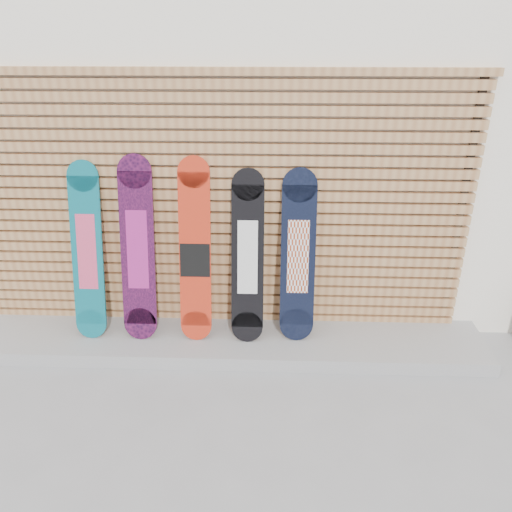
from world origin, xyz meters
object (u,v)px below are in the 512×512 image
object	(u,v)px
snowboard_0	(87,252)
snowboard_2	(195,252)
snowboard_4	(298,257)
snowboard_1	(138,250)
snowboard_3	(248,257)

from	to	relation	value
snowboard_0	snowboard_2	bearing A→B (deg)	-0.00
snowboard_0	snowboard_4	bearing A→B (deg)	0.51
snowboard_1	snowboard_4	xyz separation A→B (m)	(1.33, 0.02, -0.05)
snowboard_1	snowboard_0	bearing A→B (deg)	179.83
snowboard_0	snowboard_4	distance (m)	1.76
snowboard_0	snowboard_2	size ratio (longest dim) A/B	0.97
snowboard_0	snowboard_3	distance (m)	1.34
snowboard_3	snowboard_1	bearing A→B (deg)	179.84
snowboard_0	snowboard_4	world-z (taller)	snowboard_0
snowboard_2	snowboard_1	bearing A→B (deg)	-179.85
snowboard_1	snowboard_3	distance (m)	0.91
snowboard_1	snowboard_3	xyz separation A→B (m)	(0.91, -0.00, -0.05)
snowboard_0	snowboard_3	world-z (taller)	snowboard_0
snowboard_4	snowboard_0	bearing A→B (deg)	-179.49
snowboard_1	snowboard_4	bearing A→B (deg)	0.73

